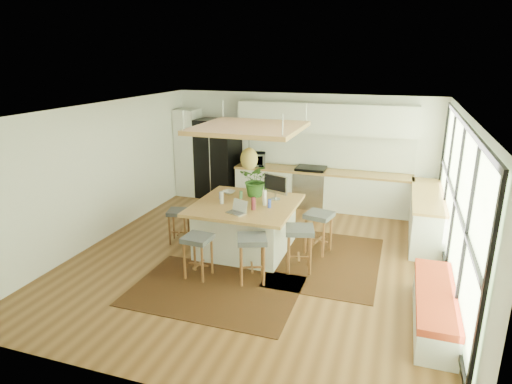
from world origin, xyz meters
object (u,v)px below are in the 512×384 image
(stool_near_left, at_px, (198,257))
(stool_left_side, at_px, (179,225))
(fridge, at_px, (218,162))
(stool_near_right, at_px, (252,261))
(island_plant, at_px, (256,183))
(stool_right_back, at_px, (318,235))
(island, at_px, (246,227))
(stool_right_front, at_px, (299,251))
(monitor, at_px, (276,186))
(laptop, at_px, (236,207))
(microwave, at_px, (254,158))

(stool_near_left, distance_m, stool_left_side, 1.56)
(fridge, height_order, stool_near_right, fridge)
(island_plant, bearing_deg, stool_left_side, -157.86)
(stool_near_left, bearing_deg, stool_right_back, 43.13)
(island, xyz_separation_m, stool_right_front, (1.15, -0.52, -0.11))
(monitor, bearing_deg, laptop, -94.46)
(stool_left_side, height_order, island_plant, island_plant)
(fridge, distance_m, monitor, 3.38)
(stool_right_front, bearing_deg, stool_near_right, -136.21)
(fridge, bearing_deg, monitor, -40.60)
(microwave, height_order, island_plant, island_plant)
(laptop, xyz_separation_m, monitor, (0.44, 0.96, 0.14))
(stool_left_side, bearing_deg, island, 3.27)
(stool_near_left, bearing_deg, island_plant, 76.57)
(stool_right_back, bearing_deg, fridge, 140.19)
(island_plant, bearing_deg, stool_near_right, -73.99)
(island_plant, bearing_deg, fridge, 127.24)
(stool_left_side, xyz_separation_m, monitor, (1.83, 0.49, 0.83))
(fridge, height_order, laptop, fridge)
(microwave, bearing_deg, island, -91.47)
(stool_right_back, relative_size, monitor, 1.47)
(stool_near_left, xyz_separation_m, stool_left_side, (-0.99, 1.20, 0.00))
(microwave, distance_m, island_plant, 2.53)
(stool_left_side, xyz_separation_m, island_plant, (1.42, 0.58, 0.83))
(stool_near_right, height_order, laptop, laptop)
(microwave, bearing_deg, fridge, 159.84)
(island, height_order, island_plant, island_plant)
(island, relative_size, monitor, 3.46)
(microwave, bearing_deg, laptop, -93.61)
(stool_near_left, height_order, stool_near_right, stool_near_right)
(island, height_order, stool_right_front, island)
(stool_near_left, relative_size, stool_left_side, 1.10)
(island, xyz_separation_m, monitor, (0.46, 0.41, 0.72))
(stool_left_side, bearing_deg, monitor, 14.90)
(stool_right_back, relative_size, microwave, 1.36)
(stool_right_back, distance_m, stool_left_side, 2.73)
(stool_right_back, bearing_deg, stool_near_left, -136.87)
(island, relative_size, stool_near_right, 2.34)
(monitor, bearing_deg, island_plant, -172.32)
(stool_near_left, height_order, stool_left_side, stool_near_left)
(stool_left_side, bearing_deg, laptop, -18.81)
(fridge, xyz_separation_m, stool_near_left, (1.42, -4.20, -0.57))
(stool_left_side, relative_size, monitor, 1.25)
(fridge, xyz_separation_m, stool_right_back, (3.12, -2.60, -0.57))
(laptop, bearing_deg, stool_left_side, -178.14)
(stool_right_back, distance_m, monitor, 1.21)
(stool_near_right, height_order, stool_left_side, stool_near_right)
(island_plant, bearing_deg, stool_right_front, -42.46)
(monitor, height_order, island_plant, island_plant)
(stool_near_right, height_order, island_plant, island_plant)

